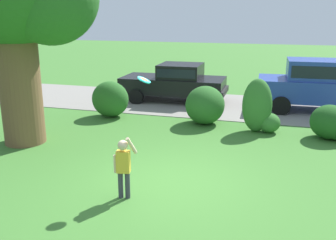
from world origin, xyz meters
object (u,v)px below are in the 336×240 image
Objects in this scene: frisbee at (144,80)px; parked_sedan at (175,81)px; parked_suv at (321,83)px; child_thrower at (123,164)px.

parked_sedan is at bearing 100.84° from frisbee.
parked_suv is 16.95× the size of frisbee.
parked_suv reaches higher than child_thrower.
child_thrower is 4.58× the size of frisbee.
parked_sedan is at bearing 98.62° from child_thrower.
frisbee reaches higher than child_thrower.
child_thrower is at bearing -116.66° from parked_suv.
frisbee is (1.54, -8.02, 1.44)m from parked_sedan.
frisbee is at bearing -79.16° from parked_sedan.
parked_suv is at bearing -1.13° from parked_sedan.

